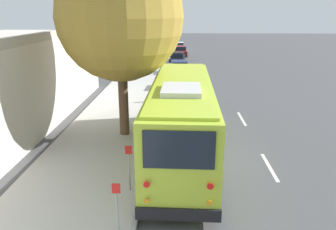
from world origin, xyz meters
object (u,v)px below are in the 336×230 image
(parked_sedan_navy, at_px, (179,68))
(street_tree, at_px, (120,9))
(parked_sedan_gray, at_px, (178,82))
(parked_sedan_white, at_px, (179,47))
(sign_post_far, at_px, (129,168))
(parked_sedan_maroon, at_px, (180,51))
(sign_post_near, at_px, (117,207))
(fire_hydrant, at_px, (154,96))
(shuttle_bus, at_px, (182,115))
(parked_sedan_black, at_px, (177,58))

(parked_sedan_navy, relative_size, street_tree, 0.51)
(parked_sedan_gray, bearing_deg, parked_sedan_white, 3.84)
(parked_sedan_white, distance_m, sign_post_far, 41.01)
(parked_sedan_gray, xyz_separation_m, parked_sedan_maroon, (19.96, -0.18, 0.02))
(sign_post_far, bearing_deg, street_tree, 10.67)
(parked_sedan_maroon, height_order, street_tree, street_tree)
(sign_post_near, distance_m, sign_post_far, 2.17)
(parked_sedan_navy, height_order, street_tree, street_tree)
(sign_post_near, height_order, fire_hydrant, sign_post_near)
(shuttle_bus, distance_m, parked_sedan_black, 25.65)
(sign_post_far, bearing_deg, parked_sedan_maroon, -2.70)
(parked_sedan_black, bearing_deg, street_tree, 176.38)
(shuttle_bus, relative_size, fire_hydrant, 12.35)
(parked_sedan_maroon, height_order, fire_hydrant, parked_sedan_maroon)
(parked_sedan_maroon, xyz_separation_m, street_tree, (-30.00, 2.67, 5.30))
(parked_sedan_gray, xyz_separation_m, parked_sedan_black, (13.32, 0.12, -0.01))
(street_tree, bearing_deg, fire_hydrant, -9.61)
(parked_sedan_white, bearing_deg, parked_sedan_navy, -179.79)
(street_tree, bearing_deg, parked_sedan_navy, -8.81)
(parked_sedan_navy, height_order, parked_sedan_black, parked_sedan_black)
(parked_sedan_maroon, distance_m, sign_post_far, 35.38)
(parked_sedan_black, relative_size, sign_post_near, 3.01)
(parked_sedan_white, relative_size, street_tree, 0.46)
(parked_sedan_white, height_order, sign_post_far, sign_post_far)
(parked_sedan_navy, distance_m, parked_sedan_maroon, 13.46)
(parked_sedan_navy, distance_m, sign_post_near, 24.10)
(parked_sedan_navy, relative_size, sign_post_near, 3.20)
(parked_sedan_maroon, distance_m, street_tree, 30.58)
(fire_hydrant, bearing_deg, parked_sedan_white, -2.92)
(parked_sedan_maroon, bearing_deg, shuttle_bus, 177.02)
(shuttle_bus, distance_m, fire_hydrant, 8.24)
(parked_sedan_maroon, xyz_separation_m, parked_sedan_white, (5.64, 0.18, -0.00))
(parked_sedan_black, xyz_separation_m, parked_sedan_white, (12.27, -0.12, 0.02))
(parked_sedan_navy, relative_size, parked_sedan_maroon, 1.01)
(parked_sedan_navy, bearing_deg, shuttle_bus, 175.63)
(shuttle_bus, xyz_separation_m, parked_sedan_white, (37.89, 0.22, -1.19))
(shuttle_bus, relative_size, parked_sedan_black, 2.30)
(fire_hydrant, bearing_deg, parked_sedan_gray, -19.37)
(parked_sedan_maroon, bearing_deg, sign_post_near, 174.41)
(parked_sedan_gray, bearing_deg, sign_post_near, 179.00)
(shuttle_bus, xyz_separation_m, fire_hydrant, (7.95, 1.74, -1.23))
(parked_sedan_gray, xyz_separation_m, sign_post_far, (-15.38, 1.49, 0.37))
(parked_sedan_black, relative_size, sign_post_far, 2.78)
(parked_sedan_gray, height_order, sign_post_far, sign_post_far)
(parked_sedan_gray, height_order, parked_sedan_navy, parked_sedan_gray)
(parked_sedan_black, bearing_deg, parked_sedan_white, 1.59)
(parked_sedan_gray, xyz_separation_m, fire_hydrant, (-4.34, 1.53, -0.03))
(street_tree, distance_m, fire_hydrant, 7.87)
(parked_sedan_navy, height_order, parked_sedan_white, parked_sedan_white)
(parked_sedan_gray, relative_size, sign_post_far, 2.88)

